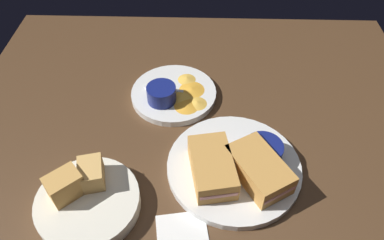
% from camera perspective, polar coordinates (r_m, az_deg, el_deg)
% --- Properties ---
extents(ground_plane, '(1.10, 1.10, 0.03)m').
position_cam_1_polar(ground_plane, '(0.77, 0.56, -6.54)').
color(ground_plane, '#4C331E').
extents(plate_sandwich_main, '(0.27, 0.27, 0.02)m').
position_cam_1_polar(plate_sandwich_main, '(0.74, 6.57, -7.35)').
color(plate_sandwich_main, silver).
rests_on(plate_sandwich_main, ground_plane).
extents(sandwich_half_near, '(0.14, 0.10, 0.05)m').
position_cam_1_polar(sandwich_half_near, '(0.70, 3.19, -7.38)').
color(sandwich_half_near, '#C68C42').
rests_on(sandwich_half_near, plate_sandwich_main).
extents(sandwich_half_far, '(0.15, 0.13, 0.05)m').
position_cam_1_polar(sandwich_half_far, '(0.71, 10.45, -7.59)').
color(sandwich_half_far, '#C68C42').
rests_on(sandwich_half_far, plate_sandwich_main).
extents(ramekin_dark_sauce, '(0.08, 0.08, 0.04)m').
position_cam_1_polar(ramekin_dark_sauce, '(0.74, 11.10, -4.81)').
color(ramekin_dark_sauce, navy).
rests_on(ramekin_dark_sauce, plate_sandwich_main).
extents(spoon_by_dark_ramekin, '(0.04, 0.10, 0.01)m').
position_cam_1_polar(spoon_by_dark_ramekin, '(0.74, 6.56, -6.38)').
color(spoon_by_dark_ramekin, silver).
rests_on(spoon_by_dark_ramekin, plate_sandwich_main).
extents(plate_chips_companion, '(0.21, 0.21, 0.02)m').
position_cam_1_polar(plate_chips_companion, '(0.89, -2.88, 4.14)').
color(plate_chips_companion, silver).
rests_on(plate_chips_companion, ground_plane).
extents(ramekin_light_gravy, '(0.07, 0.07, 0.04)m').
position_cam_1_polar(ramekin_light_gravy, '(0.85, -4.83, 4.21)').
color(ramekin_light_gravy, navy).
rests_on(ramekin_light_gravy, plate_chips_companion).
extents(spoon_by_gravy_ramekin, '(0.03, 0.10, 0.01)m').
position_cam_1_polar(spoon_by_gravy_ramekin, '(0.89, -5.78, 5.00)').
color(spoon_by_gravy_ramekin, silver).
rests_on(spoon_by_gravy_ramekin, plate_chips_companion).
extents(plantain_chip_scatter, '(0.16, 0.10, 0.01)m').
position_cam_1_polar(plantain_chip_scatter, '(0.87, -0.63, 3.98)').
color(plantain_chip_scatter, gold).
rests_on(plantain_chip_scatter, plate_chips_companion).
extents(bread_basket_rear, '(0.19, 0.19, 0.08)m').
position_cam_1_polar(bread_basket_rear, '(0.71, -16.28, -11.80)').
color(bread_basket_rear, silver).
rests_on(bread_basket_rear, ground_plane).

